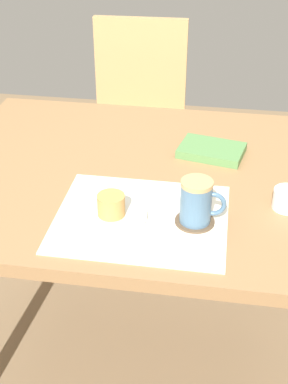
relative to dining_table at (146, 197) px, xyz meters
The scene contains 10 objects.
ground_plane 0.68m from the dining_table, ahead, with size 4.40×4.40×0.02m, color #846B4C.
dining_table is the anchor object (origin of this frame).
wooden_chair 0.82m from the dining_table, 101.57° to the left, with size 0.43×0.43×0.93m.
placemat 0.24m from the dining_table, 84.25° to the right, with size 0.41×0.34×0.00m, color silver.
pastry_plate 0.26m from the dining_table, 101.18° to the right, with size 0.17×0.17×0.01m, color silver.
pastry 0.27m from the dining_table, 101.18° to the right, with size 0.07×0.07×0.05m, color tan.
coffee_coaster 0.28m from the dining_table, 55.90° to the right, with size 0.09×0.09×0.01m, color brown.
coffee_mug 0.30m from the dining_table, 55.41° to the right, with size 0.11×0.07×0.11m.
sugar_bowl 0.40m from the dining_table, 17.91° to the right, with size 0.07×0.07×0.05m, color white.
small_book 0.23m from the dining_table, 37.08° to the left, with size 0.18×0.12×0.02m, color #598C4C.
Camera 1 is at (0.19, -1.24, 1.49)m, focal length 50.00 mm.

